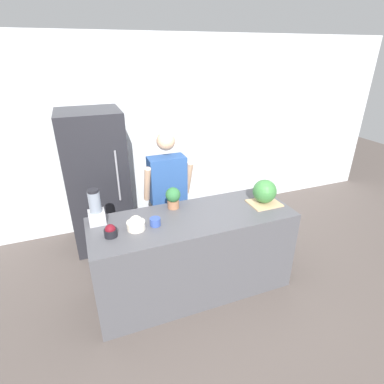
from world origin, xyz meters
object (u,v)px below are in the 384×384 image
object	(u,v)px
refrigerator	(97,181)
bowl_small_blue	(155,222)
person	(168,197)
bowl_cream	(136,224)
bowl_cherries	(110,231)
potted_plant	(173,197)
blender	(96,209)
watermelon	(265,191)

from	to	relation	value
refrigerator	bowl_small_blue	distance (m)	1.38
person	bowl_cream	distance (m)	0.90
bowl_cherries	potted_plant	size ratio (longest dim) A/B	0.52
bowl_cherries	refrigerator	bearing A→B (deg)	89.84
bowl_cherries	blender	size ratio (longest dim) A/B	0.34
bowl_small_blue	potted_plant	bearing A→B (deg)	45.58
watermelon	potted_plant	xyz separation A→B (m)	(-0.93, 0.25, -0.02)
bowl_small_blue	blender	bearing A→B (deg)	154.30
bowl_cream	blender	distance (m)	0.41
watermelon	bowl_cherries	distance (m)	1.61
blender	potted_plant	world-z (taller)	blender
potted_plant	bowl_cream	bearing A→B (deg)	-148.88
person	bowl_cream	size ratio (longest dim) A/B	9.40
potted_plant	watermelon	bearing A→B (deg)	-14.92
blender	potted_plant	xyz separation A→B (m)	(0.76, 0.03, -0.02)
blender	watermelon	bearing A→B (deg)	-7.41
blender	bowl_small_blue	bearing A→B (deg)	-25.70
person	bowl_cherries	xyz separation A→B (m)	(-0.75, -0.76, 0.15)
bowl_small_blue	potted_plant	distance (m)	0.38
person	bowl_cherries	bearing A→B (deg)	-134.53
bowl_small_blue	blender	xyz separation A→B (m)	(-0.50, 0.24, 0.11)
person	blender	bearing A→B (deg)	-149.86
blender	person	bearing A→B (deg)	30.14
bowl_cream	bowl_small_blue	size ratio (longest dim) A/B	1.68
watermelon	bowl_small_blue	size ratio (longest dim) A/B	2.48
person	blender	size ratio (longest dim) A/B	4.58
person	refrigerator	bearing A→B (deg)	141.68
bowl_cherries	bowl_small_blue	bearing A→B (deg)	5.11
refrigerator	bowl_cream	world-z (taller)	refrigerator
watermelon	potted_plant	size ratio (longest dim) A/B	1.10
blender	bowl_cherries	bearing A→B (deg)	-72.43
watermelon	person	bearing A→B (deg)	140.35
bowl_small_blue	blender	world-z (taller)	blender
refrigerator	watermelon	distance (m)	2.07
watermelon	bowl_cherries	world-z (taller)	watermelon
bowl_cream	potted_plant	size ratio (longest dim) A/B	0.75
watermelon	blender	world-z (taller)	blender
person	bowl_cherries	distance (m)	1.08
refrigerator	potted_plant	xyz separation A→B (m)	(0.67, -1.05, 0.14)
bowl_cream	potted_plant	world-z (taller)	potted_plant
bowl_cherries	blender	distance (m)	0.30
bowl_small_blue	watermelon	bearing A→B (deg)	0.95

